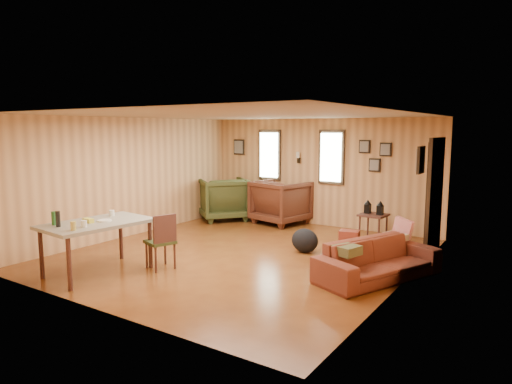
# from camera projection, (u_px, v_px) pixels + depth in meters

# --- Properties ---
(room) EXTENTS (5.54, 6.04, 2.44)m
(room) POSITION_uv_depth(u_px,v_px,m) (260.00, 185.00, 7.93)
(room) COLOR brown
(room) RESTS_ON ground
(sofa) EXTENTS (1.30, 2.01, 0.76)m
(sofa) POSITION_uv_depth(u_px,v_px,m) (378.00, 254.00, 6.59)
(sofa) COLOR brown
(sofa) RESTS_ON ground
(recliner_brown) EXTENTS (1.27, 1.22, 1.11)m
(recliner_brown) POSITION_uv_depth(u_px,v_px,m) (281.00, 200.00, 10.46)
(recliner_brown) COLOR #502718
(recliner_brown) RESTS_ON ground
(recliner_green) EXTENTS (1.46, 1.47, 1.11)m
(recliner_green) POSITION_uv_depth(u_px,v_px,m) (223.00, 197.00, 10.94)
(recliner_green) COLOR #39421E
(recliner_green) RESTS_ON ground
(end_table) EXTENTS (0.71, 0.68, 0.72)m
(end_table) POSITION_uv_depth(u_px,v_px,m) (262.00, 203.00, 10.99)
(end_table) COLOR #552F25
(end_table) RESTS_ON ground
(side_table) EXTENTS (0.53, 0.53, 0.79)m
(side_table) POSITION_uv_depth(u_px,v_px,m) (374.00, 213.00, 8.94)
(side_table) COLOR #552F25
(side_table) RESTS_ON ground
(cooler) EXTENTS (0.41, 0.32, 0.26)m
(cooler) POSITION_uv_depth(u_px,v_px,m) (349.00, 237.00, 8.66)
(cooler) COLOR maroon
(cooler) RESTS_ON ground
(backpack) EXTENTS (0.50, 0.39, 0.42)m
(backpack) POSITION_uv_depth(u_px,v_px,m) (305.00, 241.00, 8.06)
(backpack) COLOR black
(backpack) RESTS_ON ground
(sofa_pillows) EXTENTS (0.83, 1.78, 0.36)m
(sofa_pillows) POSITION_uv_depth(u_px,v_px,m) (374.00, 240.00, 6.87)
(sofa_pillows) COLOR #4D4E2B
(sofa_pillows) RESTS_ON sofa
(dining_table) EXTENTS (1.08, 1.64, 1.02)m
(dining_table) POSITION_uv_depth(u_px,v_px,m) (96.00, 227.00, 6.82)
(dining_table) COLOR gray
(dining_table) RESTS_ON ground
(dining_chair) EXTENTS (0.50, 0.50, 0.88)m
(dining_chair) POSITION_uv_depth(u_px,v_px,m) (162.00, 238.00, 7.03)
(dining_chair) COLOR #39421E
(dining_chair) RESTS_ON ground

